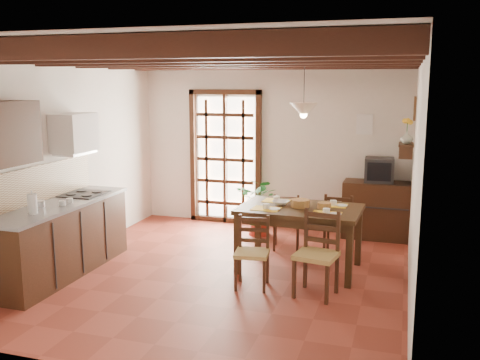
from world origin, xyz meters
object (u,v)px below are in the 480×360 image
at_px(chair_far_left, 286,231).
at_px(sideboard, 377,210).
at_px(crt_tv, 379,170).
at_px(chair_near_left, 252,265).
at_px(chair_far_right, 339,235).
at_px(kitchen_counter, 61,238).
at_px(dining_table, 300,215).
at_px(pendant_lamp, 304,108).
at_px(potted_plant, 259,200).
at_px(chair_near_right, 316,270).

height_order(chair_far_left, sideboard, sideboard).
distance_m(chair_far_left, crt_tv, 1.76).
distance_m(chair_near_left, chair_far_left, 1.57).
height_order(chair_far_right, crt_tv, crt_tv).
relative_size(kitchen_counter, dining_table, 1.44).
height_order(chair_far_right, pendant_lamp, pendant_lamp).
bearing_deg(potted_plant, chair_near_right, -59.90).
distance_m(chair_near_left, chair_far_right, 1.74).
xyz_separation_m(chair_far_left, chair_far_right, (0.76, -0.03, 0.02)).
distance_m(chair_near_left, sideboard, 2.85).
distance_m(chair_far_right, potted_plant, 1.50).
height_order(crt_tv, potted_plant, potted_plant).
relative_size(potted_plant, pendant_lamp, 2.31).
relative_size(chair_far_left, sideboard, 0.80).
bearing_deg(chair_far_left, chair_near_right, 103.87).
relative_size(chair_near_left, pendant_lamp, 1.00).
height_order(kitchen_counter, chair_far_left, kitchen_counter).
bearing_deg(chair_near_left, kitchen_counter, 179.32).
distance_m(kitchen_counter, chair_near_right, 3.21).
distance_m(chair_near_left, pendant_lamp, 2.05).
bearing_deg(pendant_lamp, crt_tv, 62.08).
height_order(chair_near_left, chair_far_left, chair_near_left).
relative_size(chair_far_left, crt_tv, 1.86).
bearing_deg(chair_near_right, dining_table, 123.45).
distance_m(chair_near_right, pendant_lamp, 2.02).
distance_m(chair_far_left, pendant_lamp, 1.98).
xyz_separation_m(chair_far_left, sideboard, (1.23, 0.97, 0.18)).
bearing_deg(chair_near_left, chair_far_right, 54.01).
distance_m(chair_far_left, potted_plant, 0.87).
distance_m(chair_near_right, chair_far_right, 1.57).
bearing_deg(chair_far_right, chair_near_left, 62.35).
distance_m(chair_far_right, pendant_lamp, 1.96).
xyz_separation_m(dining_table, chair_near_left, (-0.42, -0.77, -0.46)).
relative_size(chair_near_right, sideboard, 0.93).
xyz_separation_m(kitchen_counter, chair_near_right, (3.19, 0.26, -0.17)).
distance_m(kitchen_counter, chair_near_left, 2.45).
height_order(kitchen_counter, sideboard, kitchen_counter).
distance_m(chair_near_right, crt_tv, 2.72).
xyz_separation_m(dining_table, chair_near_right, (0.35, -0.80, -0.42)).
bearing_deg(chair_far_left, chair_near_left, 77.70).
distance_m(sideboard, potted_plant, 1.84).
xyz_separation_m(chair_near_right, crt_tv, (0.53, 2.56, 0.78)).
height_order(dining_table, chair_near_left, chair_near_left).
relative_size(crt_tv, pendant_lamp, 0.53).
bearing_deg(chair_near_right, potted_plant, 129.75).
bearing_deg(chair_far_right, crt_tv, -114.33).
relative_size(chair_near_right, chair_far_left, 1.16).
bearing_deg(crt_tv, chair_far_left, -144.68).
relative_size(chair_near_left, crt_tv, 1.88).
height_order(dining_table, sideboard, sideboard).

